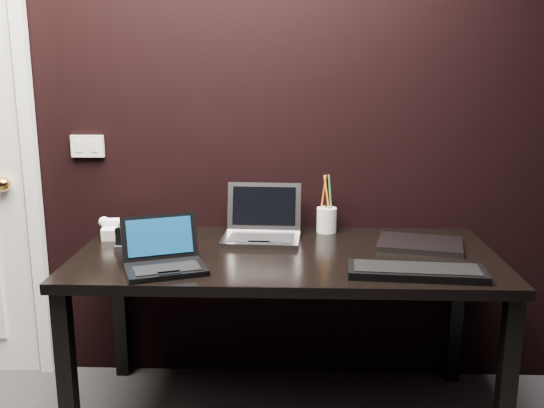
{
  "coord_description": "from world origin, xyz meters",
  "views": [
    {
      "loc": [
        0.33,
        -0.95,
        1.48
      ],
      "look_at": [
        0.25,
        1.35,
        0.95
      ],
      "focal_mm": 40.0,
      "sensor_mm": 36.0,
      "label": 1
    }
  ],
  "objects_px": {
    "ext_keyboard": "(416,271)",
    "closed_laptop": "(420,244)",
    "mobile_phone": "(121,241)",
    "netbook": "(164,259)",
    "pen_cup": "(327,219)",
    "desk_phone": "(123,228)",
    "desk": "(286,271)",
    "silver_laptop": "(262,230)"
  },
  "relations": [
    {
      "from": "silver_laptop",
      "to": "desk_phone",
      "type": "bearing_deg",
      "value": 178.04
    },
    {
      "from": "ext_keyboard",
      "to": "desk_phone",
      "type": "relative_size",
      "value": 2.37
    },
    {
      "from": "desk",
      "to": "ext_keyboard",
      "type": "distance_m",
      "value": 0.55
    },
    {
      "from": "netbook",
      "to": "desk_phone",
      "type": "distance_m",
      "value": 0.51
    },
    {
      "from": "silver_laptop",
      "to": "desk",
      "type": "bearing_deg",
      "value": -60.62
    },
    {
      "from": "desk",
      "to": "netbook",
      "type": "bearing_deg",
      "value": -153.98
    },
    {
      "from": "netbook",
      "to": "ext_keyboard",
      "type": "height_order",
      "value": "netbook"
    },
    {
      "from": "ext_keyboard",
      "to": "pen_cup",
      "type": "height_order",
      "value": "pen_cup"
    },
    {
      "from": "desk",
      "to": "silver_laptop",
      "type": "relative_size",
      "value": 4.95
    },
    {
      "from": "closed_laptop",
      "to": "mobile_phone",
      "type": "relative_size",
      "value": 4.27
    },
    {
      "from": "netbook",
      "to": "closed_laptop",
      "type": "xyz_separation_m",
      "value": [
        1.01,
        0.32,
        -0.03
      ]
    },
    {
      "from": "pen_cup",
      "to": "desk_phone",
      "type": "bearing_deg",
      "value": -173.04
    },
    {
      "from": "silver_laptop",
      "to": "ext_keyboard",
      "type": "relative_size",
      "value": 0.68
    },
    {
      "from": "ext_keyboard",
      "to": "pen_cup",
      "type": "relative_size",
      "value": 1.9
    },
    {
      "from": "netbook",
      "to": "silver_laptop",
      "type": "relative_size",
      "value": 1.05
    },
    {
      "from": "desk_phone",
      "to": "mobile_phone",
      "type": "relative_size",
      "value": 2.33
    },
    {
      "from": "ext_keyboard",
      "to": "closed_laptop",
      "type": "height_order",
      "value": "ext_keyboard"
    },
    {
      "from": "ext_keyboard",
      "to": "pen_cup",
      "type": "xyz_separation_m",
      "value": [
        -0.29,
        0.58,
        0.05
      ]
    },
    {
      "from": "desk",
      "to": "mobile_phone",
      "type": "distance_m",
      "value": 0.69
    },
    {
      "from": "silver_laptop",
      "to": "ext_keyboard",
      "type": "distance_m",
      "value": 0.74
    },
    {
      "from": "desk",
      "to": "mobile_phone",
      "type": "bearing_deg",
      "value": 178.28
    },
    {
      "from": "mobile_phone",
      "to": "silver_laptop",
      "type": "bearing_deg",
      "value": 16.53
    },
    {
      "from": "ext_keyboard",
      "to": "desk_phone",
      "type": "height_order",
      "value": "desk_phone"
    },
    {
      "from": "mobile_phone",
      "to": "ext_keyboard",
      "type": "bearing_deg",
      "value": -13.55
    },
    {
      "from": "pen_cup",
      "to": "desk",
      "type": "bearing_deg",
      "value": -119.34
    },
    {
      "from": "desk",
      "to": "netbook",
      "type": "height_order",
      "value": "netbook"
    },
    {
      "from": "desk",
      "to": "pen_cup",
      "type": "xyz_separation_m",
      "value": [
        0.18,
        0.32,
        0.14
      ]
    },
    {
      "from": "desk",
      "to": "closed_laptop",
      "type": "height_order",
      "value": "closed_laptop"
    },
    {
      "from": "closed_laptop",
      "to": "desk_phone",
      "type": "distance_m",
      "value": 1.29
    },
    {
      "from": "ext_keyboard",
      "to": "mobile_phone",
      "type": "xyz_separation_m",
      "value": [
        -1.16,
        0.28,
        0.02
      ]
    },
    {
      "from": "ext_keyboard",
      "to": "mobile_phone",
      "type": "relative_size",
      "value": 5.51
    },
    {
      "from": "netbook",
      "to": "desk_phone",
      "type": "xyz_separation_m",
      "value": [
        -0.27,
        0.43,
        0.0
      ]
    },
    {
      "from": "desk",
      "to": "desk_phone",
      "type": "relative_size",
      "value": 8.01
    },
    {
      "from": "pen_cup",
      "to": "silver_laptop",
      "type": "bearing_deg",
      "value": -155.46
    },
    {
      "from": "netbook",
      "to": "silver_laptop",
      "type": "distance_m",
      "value": 0.53
    },
    {
      "from": "ext_keyboard",
      "to": "closed_laptop",
      "type": "distance_m",
      "value": 0.37
    },
    {
      "from": "silver_laptop",
      "to": "closed_laptop",
      "type": "relative_size",
      "value": 0.88
    },
    {
      "from": "mobile_phone",
      "to": "pen_cup",
      "type": "relative_size",
      "value": 0.34
    },
    {
      "from": "desk_phone",
      "to": "closed_laptop",
      "type": "bearing_deg",
      "value": -4.95
    },
    {
      "from": "closed_laptop",
      "to": "mobile_phone",
      "type": "distance_m",
      "value": 1.24
    },
    {
      "from": "ext_keyboard",
      "to": "pen_cup",
      "type": "bearing_deg",
      "value": 116.93
    },
    {
      "from": "mobile_phone",
      "to": "netbook",
      "type": "bearing_deg",
      "value": -46.26
    }
  ]
}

